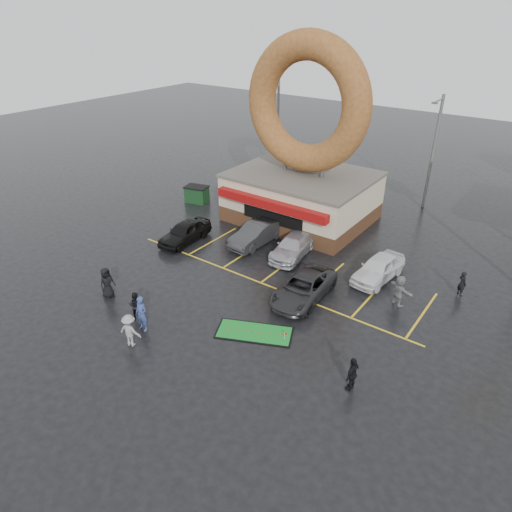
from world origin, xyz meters
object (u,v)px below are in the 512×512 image
Objects in this scene: car_black at (185,232)px; person_blue at (142,314)px; car_grey at (303,288)px; putting_green at (254,332)px; car_dgrey at (257,234)px; donut_shop at (303,163)px; dumpster at (197,195)px; car_silver at (293,246)px; car_white at (378,268)px; streetlight_left at (277,128)px; person_cameraman at (352,374)px; streetlight_mid at (433,151)px.

person_blue reaches higher than car_black.
car_grey is 1.18× the size of putting_green.
donut_shop is at bearing 90.43° from car_dgrey.
car_dgrey reaches higher than dumpster.
car_silver reaches higher than dumpster.
dumpster is at bearing 162.59° from car_dgrey.
dumpster is (-8.95, -2.24, -3.81)m from donut_shop.
car_black is at bearing -166.15° from car_silver.
car_grey is (3.21, -4.02, 0.02)m from car_silver.
car_black is at bearing -143.85° from car_dgrey.
dumpster is at bearing 177.43° from car_white.
car_black is (2.47, -15.21, -4.04)m from streetlight_left.
car_white is 9.73m from person_cameraman.
car_grey is (12.91, -16.42, -4.09)m from streetlight_left.
putting_green is (-1.45, -21.62, -4.75)m from streetlight_mid.
streetlight_left is 28.29m from person_cameraman.
dumpster is at bearing 150.61° from car_grey.
car_white is 14.19m from person_blue.
car_black is 2.58× the size of person_cameraman.
person_cameraman is at bearing -45.56° from car_grey.
streetlight_mid is 13.62m from car_white.
donut_shop is at bearing -138.77° from person_cameraman.
car_grey is 9.01m from person_blue.
dumpster is 18.47m from putting_green.
car_black is at bearing 118.47° from person_blue.
donut_shop is 3.09× the size of car_black.
car_silver is 2.35× the size of person_blue.
car_grey is 7.21m from person_cameraman.
person_blue is at bearing -73.44° from person_cameraman.
car_dgrey is at bearing -170.15° from car_white.
person_blue is 0.46× the size of putting_green.
donut_shop is 1.50× the size of streetlight_mid.
donut_shop is 9.87m from streetlight_left.
putting_green is at bearing -30.99° from car_black.
streetlight_left is at bearing -136.30° from person_cameraman.
streetlight_left is at bearing 124.74° from car_grey.
car_black is at bearing -68.25° from dumpster.
streetlight_mid is at bearing 48.62° from donut_shop.
dumpster is (-9.67, 14.59, -0.34)m from person_blue.
dumpster is (-17.45, 2.73, -0.09)m from car_white.
putting_green is at bearing -58.68° from streetlight_left.
putting_green is (2.84, -8.23, -0.64)m from car_silver.
streetlight_left is at bearing 96.48° from car_black.
car_black is 5.07m from car_dgrey.
car_silver is 0.93× the size of car_grey.
streetlight_left is 5.00× the size of dumpster.
putting_green is (4.82, 3.16, -0.95)m from person_blue.
car_white is 17.66m from dumpster.
putting_green is at bearing 30.17° from person_blue.
car_black is 16.90m from person_cameraman.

